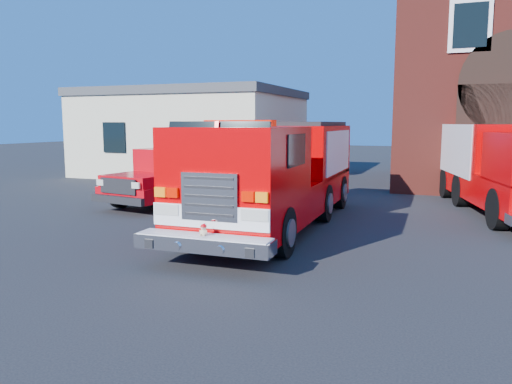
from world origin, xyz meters
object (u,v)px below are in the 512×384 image
at_px(fire_engine, 278,172).
at_px(secondary_truck, 507,165).
at_px(pickup_truck, 178,177).
at_px(side_building, 194,132).

bearing_deg(fire_engine, secondary_truck, 37.43).
height_order(fire_engine, pickup_truck, fire_engine).
xyz_separation_m(side_building, secondary_truck, (14.16, -6.81, -0.78)).
xyz_separation_m(side_building, pickup_truck, (4.06, -8.73, -1.34)).
distance_m(fire_engine, pickup_truck, 5.05).
bearing_deg(pickup_truck, fire_engine, -29.22).
distance_m(side_building, fire_engine, 14.03).
xyz_separation_m(side_building, fire_engine, (8.45, -11.18, -0.80)).
distance_m(side_building, pickup_truck, 9.72).
relative_size(side_building, secondary_truck, 1.21).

